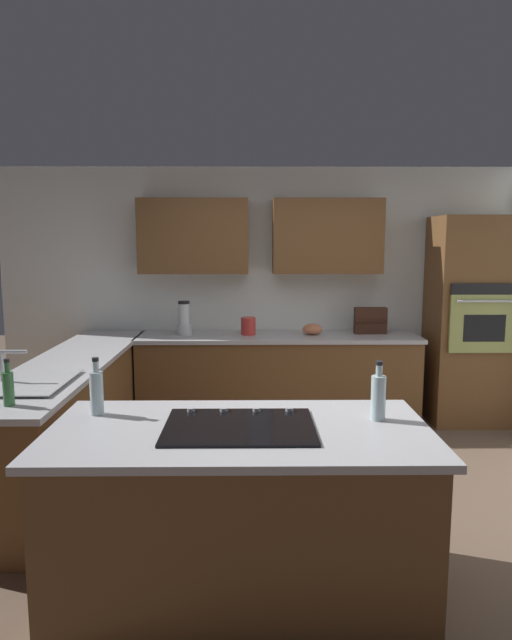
{
  "coord_description": "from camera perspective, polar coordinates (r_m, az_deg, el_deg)",
  "views": [
    {
      "loc": [
        0.38,
        3.75,
        1.84
      ],
      "look_at": [
        0.33,
        -0.91,
        1.17
      ],
      "focal_mm": 30.85,
      "sensor_mm": 36.0,
      "label": 1
    }
  ],
  "objects": [
    {
      "name": "ground_plane",
      "position": [
        4.19,
        4.89,
        -17.88
      ],
      "size": [
        14.0,
        14.0,
        0.0
      ],
      "primitive_type": "plane",
      "color": "brown"
    },
    {
      "name": "wall_back",
      "position": [
        5.81,
        2.44,
        4.37
      ],
      "size": [
        6.0,
        0.44,
        2.6
      ],
      "color": "silver",
      "rests_on": "ground"
    },
    {
      "name": "lower_cabinets_back",
      "position": [
        5.65,
        2.27,
        -6.28
      ],
      "size": [
        2.8,
        0.6,
        0.86
      ],
      "primitive_type": "cube",
      "color": "brown",
      "rests_on": "ground"
    },
    {
      "name": "countertop_back",
      "position": [
        5.56,
        2.29,
        -1.78
      ],
      "size": [
        2.84,
        0.64,
        0.04
      ],
      "primitive_type": "cube",
      "color": "#B2B2B7",
      "rests_on": "lower_cabinets_back"
    },
    {
      "name": "lower_cabinets_side",
      "position": [
        4.75,
        -18.5,
        -9.53
      ],
      "size": [
        0.6,
        2.9,
        0.86
      ],
      "primitive_type": "cube",
      "color": "brown",
      "rests_on": "ground"
    },
    {
      "name": "countertop_side",
      "position": [
        4.63,
        -18.75,
        -4.22
      ],
      "size": [
        0.64,
        2.94,
        0.04
      ],
      "primitive_type": "cube",
      "color": "#B2B2B7",
      "rests_on": "lower_cabinets_side"
    },
    {
      "name": "island_base",
      "position": [
        3.03,
        -1.69,
        -19.53
      ],
      "size": [
        1.86,
        0.89,
        0.86
      ],
      "primitive_type": "cube",
      "color": "brown",
      "rests_on": "ground"
    },
    {
      "name": "island_top",
      "position": [
        2.85,
        -1.73,
        -11.49
      ],
      "size": [
        1.94,
        0.97,
        0.04
      ],
      "primitive_type": "cube",
      "color": "#B2B2B7",
      "rests_on": "island_base"
    },
    {
      "name": "wall_oven",
      "position": [
        5.95,
        21.4,
        -0.08
      ],
      "size": [
        0.8,
        0.66,
        2.09
      ],
      "color": "brown",
      "rests_on": "ground"
    },
    {
      "name": "sink_unit",
      "position": [
        3.95,
        -22.22,
        -5.92
      ],
      "size": [
        0.46,
        0.7,
        0.23
      ],
      "color": "#515456",
      "rests_on": "countertop_side"
    },
    {
      "name": "cooktop",
      "position": [
        2.85,
        -1.73,
        -10.93
      ],
      "size": [
        0.76,
        0.56,
        0.03
      ],
      "color": "black",
      "rests_on": "island_top"
    },
    {
      "name": "blender",
      "position": [
        5.6,
        -7.47,
        -0.04
      ],
      "size": [
        0.15,
        0.15,
        0.34
      ],
      "color": "silver",
      "rests_on": "countertop_back"
    },
    {
      "name": "mixing_bowl",
      "position": [
        5.61,
        5.86,
        -0.95
      ],
      "size": [
        0.2,
        0.2,
        0.11
      ],
      "primitive_type": "ellipsoid",
      "color": "#CC724C",
      "rests_on": "countertop_back"
    },
    {
      "name": "spice_rack",
      "position": [
        5.74,
        11.78,
        -0.06
      ],
      "size": [
        0.33,
        0.11,
        0.27
      ],
      "color": "#381E14",
      "rests_on": "countertop_back"
    },
    {
      "name": "kettle",
      "position": [
        5.56,
        -0.8,
        -0.63
      ],
      "size": [
        0.15,
        0.15,
        0.18
      ],
      "primitive_type": "cylinder",
      "color": "red",
      "rests_on": "countertop_back"
    },
    {
      "name": "dish_soap_bottle",
      "position": [
        3.48,
        -24.3,
        -6.37
      ],
      "size": [
        0.06,
        0.06,
        0.28
      ],
      "color": "#336B38",
      "rests_on": "countertop_side"
    },
    {
      "name": "oil_bottle",
      "position": [
        3.13,
        -16.2,
        -7.13
      ],
      "size": [
        0.07,
        0.07,
        0.32
      ],
      "color": "silver",
      "rests_on": "island_top"
    },
    {
      "name": "second_bottle",
      "position": [
        2.99,
        12.57,
        -7.71
      ],
      "size": [
        0.08,
        0.08,
        0.32
      ],
      "color": "silver",
      "rests_on": "island_top"
    }
  ]
}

